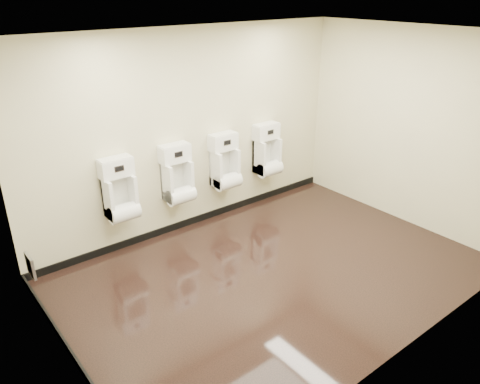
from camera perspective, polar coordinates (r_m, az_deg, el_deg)
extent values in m
cube|color=black|center=(5.88, 4.30, -9.84)|extent=(5.00, 3.50, 0.00)
cube|color=white|center=(4.91, 5.35, 18.45)|extent=(5.00, 3.50, 0.00)
cube|color=beige|center=(6.54, -5.78, 7.30)|extent=(5.00, 0.02, 2.80)
cube|color=beige|center=(4.25, 21.05, -3.82)|extent=(5.00, 0.02, 2.80)
cube|color=beige|center=(4.10, -21.93, -5.00)|extent=(0.02, 3.50, 2.80)
cube|color=beige|center=(7.10, 19.85, 7.33)|extent=(0.02, 3.50, 2.80)
cube|color=silver|center=(4.10, -21.87, -4.98)|extent=(0.01, 3.50, 2.80)
cube|color=black|center=(7.04, -5.28, -3.30)|extent=(5.00, 0.02, 0.10)
cube|color=black|center=(4.86, -19.24, -19.05)|extent=(0.02, 3.50, 0.10)
cube|color=#9E9EA3|center=(5.56, -24.20, -8.20)|extent=(0.03, 0.25, 0.25)
cylinder|color=silver|center=(5.56, -24.02, -8.14)|extent=(0.02, 0.04, 0.04)
cube|color=white|center=(6.11, -14.39, -0.57)|extent=(0.38, 0.27, 0.53)
cube|color=silver|center=(6.17, -14.77, 0.04)|extent=(0.28, 0.01, 0.41)
cylinder|color=white|center=(6.13, -13.91, -2.43)|extent=(0.38, 0.23, 0.23)
cube|color=white|center=(5.99, -14.90, 2.87)|extent=(0.42, 0.20, 0.23)
cube|color=black|center=(5.90, -14.50, 2.77)|extent=(0.10, 0.01, 0.06)
cube|color=silver|center=(5.90, -14.51, 2.78)|extent=(0.13, 0.01, 0.08)
cylinder|color=silver|center=(6.08, -13.06, 3.35)|extent=(0.01, 0.03, 0.03)
cube|color=white|center=(6.45, -7.62, 1.36)|extent=(0.38, 0.27, 0.53)
cube|color=silver|center=(6.51, -8.05, 1.92)|extent=(0.28, 0.01, 0.41)
cylinder|color=white|center=(6.47, -7.19, -0.40)|extent=(0.38, 0.23, 0.23)
cube|color=white|center=(6.35, -7.98, 4.65)|extent=(0.42, 0.20, 0.23)
cube|color=black|center=(6.26, -7.49, 4.57)|extent=(0.10, 0.01, 0.06)
cube|color=silver|center=(6.26, -7.50, 4.58)|extent=(0.13, 0.01, 0.08)
cylinder|color=silver|center=(6.45, -6.33, 5.06)|extent=(0.01, 0.03, 0.03)
cube|color=white|center=(6.87, -1.85, 2.98)|extent=(0.38, 0.27, 0.53)
cube|color=silver|center=(6.92, -2.30, 3.50)|extent=(0.28, 0.01, 0.41)
cylinder|color=white|center=(6.88, -1.47, 1.32)|extent=(0.38, 0.23, 0.23)
cube|color=white|center=(6.77, -2.08, 6.10)|extent=(0.42, 0.20, 0.23)
cube|color=black|center=(6.68, -1.54, 6.04)|extent=(0.10, 0.01, 0.06)
cube|color=silver|center=(6.68, -1.56, 6.05)|extent=(0.13, 0.01, 0.08)
cylinder|color=silver|center=(6.89, -0.63, 6.44)|extent=(0.01, 0.03, 0.03)
cube|color=white|center=(7.36, 3.32, 4.41)|extent=(0.38, 0.27, 0.53)
cube|color=silver|center=(7.41, 2.87, 4.89)|extent=(0.28, 0.01, 0.41)
cylinder|color=white|center=(7.37, 3.66, 2.86)|extent=(0.38, 0.23, 0.23)
cube|color=white|center=(7.26, 3.20, 7.33)|extent=(0.42, 0.20, 0.23)
cube|color=black|center=(7.18, 3.76, 7.29)|extent=(0.10, 0.01, 0.06)
cube|color=silver|center=(7.19, 3.74, 7.30)|extent=(0.13, 0.01, 0.08)
cylinder|color=silver|center=(7.40, 4.46, 7.62)|extent=(0.01, 0.03, 0.03)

